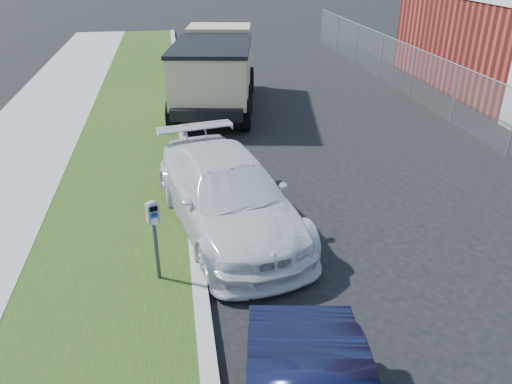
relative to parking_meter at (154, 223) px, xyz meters
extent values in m
plane|color=black|center=(3.26, 0.20, -1.19)|extent=(120.00, 120.00, 0.00)
cube|color=gray|center=(0.66, 2.20, -1.11)|extent=(0.25, 50.00, 0.15)
cube|color=#1C3C10|center=(-0.94, 2.20, -1.12)|extent=(3.00, 50.00, 0.13)
plane|color=slate|center=(9.26, 7.20, -0.29)|extent=(0.00, 30.00, 30.00)
cylinder|color=#9499A1|center=(9.26, 7.20, 0.61)|extent=(0.04, 30.00, 0.04)
cylinder|color=#9499A1|center=(9.26, 7.20, -0.29)|extent=(0.06, 0.06, 1.80)
cylinder|color=#9499A1|center=(9.26, 10.20, -0.29)|extent=(0.06, 0.06, 1.80)
cylinder|color=#9499A1|center=(9.26, 13.20, -0.29)|extent=(0.06, 0.06, 1.80)
cylinder|color=#9499A1|center=(9.26, 16.20, -0.29)|extent=(0.06, 0.06, 1.80)
cylinder|color=#9499A1|center=(9.26, 19.20, -0.29)|extent=(0.06, 0.06, 1.80)
cylinder|color=#9499A1|center=(9.26, 22.20, -0.29)|extent=(0.06, 0.06, 1.80)
cube|color=silver|center=(10.74, 8.20, 2.41)|extent=(0.06, 14.00, 0.30)
cylinder|color=#3F4247|center=(0.00, 0.00, -0.52)|extent=(0.09, 0.09, 1.05)
cube|color=gray|center=(0.00, 0.00, 0.18)|extent=(0.22, 0.18, 0.32)
ellipsoid|color=gray|center=(0.00, 0.00, 0.34)|extent=(0.23, 0.19, 0.12)
cube|color=black|center=(0.02, -0.06, 0.29)|extent=(0.12, 0.05, 0.08)
cube|color=navy|center=(0.02, -0.06, 0.17)|extent=(0.11, 0.04, 0.07)
cylinder|color=silver|center=(0.02, -0.06, 0.06)|extent=(0.11, 0.04, 0.12)
cube|color=#3F4247|center=(0.02, -0.06, 0.20)|extent=(0.04, 0.02, 0.05)
imported|color=silver|center=(1.39, 1.74, -0.45)|extent=(3.07, 5.42, 1.48)
cube|color=black|center=(1.89, 9.89, -0.48)|extent=(3.22, 6.49, 0.34)
cube|color=tan|center=(2.30, 12.08, 0.32)|extent=(2.56, 2.13, 1.94)
cube|color=black|center=(2.30, 12.08, 0.70)|extent=(2.59, 2.15, 0.58)
cube|color=tan|center=(1.75, 9.13, 0.32)|extent=(3.02, 4.43, 1.55)
cube|color=black|center=(1.75, 9.13, 1.12)|extent=(3.14, 4.54, 0.12)
cube|color=black|center=(2.46, 12.99, -0.56)|extent=(2.32, 0.56, 0.29)
cylinder|color=black|center=(1.18, 12.19, -0.70)|extent=(0.48, 1.01, 0.97)
cylinder|color=black|center=(3.38, 11.79, -0.70)|extent=(0.48, 1.01, 0.97)
cylinder|color=black|center=(0.71, 9.61, -0.70)|extent=(0.48, 1.01, 0.97)
cylinder|color=black|center=(2.90, 9.21, -0.70)|extent=(0.48, 1.01, 0.97)
cylinder|color=black|center=(0.39, 7.90, -0.70)|extent=(0.48, 1.01, 0.97)
cylinder|color=black|center=(2.59, 7.49, -0.70)|extent=(0.48, 1.01, 0.97)
camera|label=1|loc=(0.47, -7.07, 3.99)|focal=35.00mm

